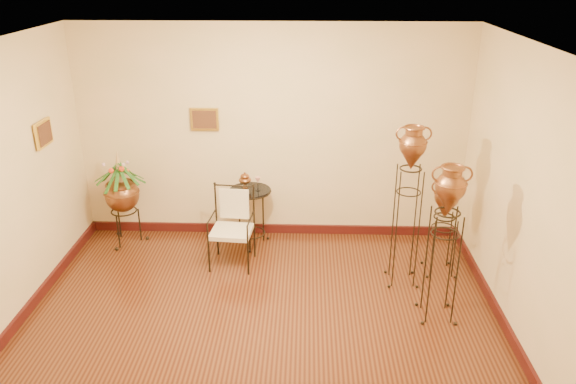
{
  "coord_description": "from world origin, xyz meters",
  "views": [
    {
      "loc": [
        0.45,
        -4.42,
        3.49
      ],
      "look_at": [
        0.25,
        1.3,
        1.1
      ],
      "focal_mm": 35.0,
      "sensor_mm": 36.0,
      "label": 1
    }
  ],
  "objects_px": {
    "planter_urn": "(122,191)",
    "side_table": "(251,216)",
    "armchair": "(232,229)",
    "amphora_tall": "(407,205)",
    "amphora_mid": "(444,243)"
  },
  "relations": [
    {
      "from": "side_table",
      "to": "planter_urn",
      "type": "bearing_deg",
      "value": -179.97
    },
    {
      "from": "armchair",
      "to": "side_table",
      "type": "distance_m",
      "value": 0.58
    },
    {
      "from": "planter_urn",
      "to": "side_table",
      "type": "height_order",
      "value": "planter_urn"
    },
    {
      "from": "amphora_tall",
      "to": "amphora_mid",
      "type": "relative_size",
      "value": 1.11
    },
    {
      "from": "amphora_tall",
      "to": "armchair",
      "type": "xyz_separation_m",
      "value": [
        -2.01,
        0.31,
        -0.48
      ]
    },
    {
      "from": "amphora_mid",
      "to": "armchair",
      "type": "relative_size",
      "value": 1.75
    },
    {
      "from": "amphora_tall",
      "to": "planter_urn",
      "type": "height_order",
      "value": "amphora_tall"
    },
    {
      "from": "amphora_mid",
      "to": "armchair",
      "type": "distance_m",
      "value": 2.51
    },
    {
      "from": "armchair",
      "to": "side_table",
      "type": "height_order",
      "value": "side_table"
    },
    {
      "from": "planter_urn",
      "to": "armchair",
      "type": "xyz_separation_m",
      "value": [
        1.48,
        -0.55,
        -0.24
      ]
    },
    {
      "from": "armchair",
      "to": "amphora_mid",
      "type": "bearing_deg",
      "value": -18.57
    },
    {
      "from": "amphora_tall",
      "to": "amphora_mid",
      "type": "distance_m",
      "value": 0.74
    },
    {
      "from": "planter_urn",
      "to": "armchair",
      "type": "relative_size",
      "value": 1.33
    },
    {
      "from": "planter_urn",
      "to": "armchair",
      "type": "height_order",
      "value": "planter_urn"
    },
    {
      "from": "armchair",
      "to": "side_table",
      "type": "bearing_deg",
      "value": 77.48
    }
  ]
}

